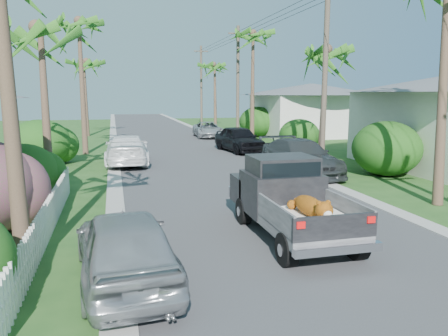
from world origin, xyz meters
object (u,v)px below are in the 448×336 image
object	(u,v)px
palm_l_b	(40,29)
palm_l_d	(84,62)
palm_r_b	(325,50)
house_right_far	(311,112)
parked_car_ln	(125,246)
palm_r_d	(215,65)
palm_r_c	(253,34)
parked_car_lf	(127,150)
parked_car_rf	(239,139)
parked_car_rd	(208,130)
pickup_truck	(285,196)
parked_car_rm	(300,157)
utility_pole_c	(238,83)
utility_pole_d	(201,86)
palm_l_c	(79,22)
utility_pole_b	(325,75)

from	to	relation	value
palm_l_b	palm_l_d	size ratio (longest dim) A/B	0.96
palm_r_b	house_right_far	world-z (taller)	palm_r_b
palm_l_b	palm_l_d	xyz separation A→B (m)	(0.30, 22.00, 0.29)
parked_car_ln	palm_r_d	distance (m)	39.81
palm_r_c	house_right_far	world-z (taller)	palm_r_c
parked_car_lf	house_right_far	size ratio (longest dim) A/B	0.60
parked_car_rf	parked_car_rd	xyz separation A→B (m)	(0.00, 9.60, -0.16)
pickup_truck	parked_car_rm	distance (m)	8.80
house_right_far	utility_pole_c	distance (m)	8.06
parked_car_rm	house_right_far	xyz separation A→B (m)	(8.93, 17.85, 1.31)
parked_car_lf	utility_pole_d	distance (m)	27.72
parked_car_rd	palm_r_b	size ratio (longest dim) A/B	0.66
palm_l_b	palm_l_d	world-z (taller)	palm_l_d
palm_l_b	palm_l_c	xyz separation A→B (m)	(0.80, 10.00, 1.77)
palm_l_b	palm_r_c	size ratio (longest dim) A/B	0.79
parked_car_rf	parked_car_lf	world-z (taller)	parked_car_rf
pickup_truck	parked_car_ln	size ratio (longest dim) A/B	1.16
pickup_truck	utility_pole_c	xyz separation A→B (m)	(5.46, 23.71, 3.59)
parked_car_ln	house_right_far	world-z (taller)	house_right_far
parked_car_lf	house_right_far	distance (m)	21.05
parked_car_rm	utility_pole_b	bearing A→B (deg)	26.16
utility_pole_d	palm_r_b	bearing A→B (deg)	-87.95
palm_r_d	house_right_far	size ratio (longest dim) A/B	0.89
palm_r_b	pickup_truck	bearing A→B (deg)	-121.09
parked_car_rm	palm_r_b	xyz separation A→B (m)	(2.53, 2.85, 5.14)
parked_car_rf	utility_pole_b	distance (m)	8.75
parked_car_ln	utility_pole_d	distance (m)	42.21
parked_car_rd	utility_pole_c	bearing A→B (deg)	-45.44
utility_pole_b	utility_pole_d	size ratio (longest dim) A/B	1.00
parked_car_rm	parked_car_rf	bearing A→B (deg)	90.34
parked_car_ln	palm_l_b	xyz separation A→B (m)	(-2.67, 9.90, 5.39)
pickup_truck	palm_l_b	size ratio (longest dim) A/B	0.69
palm_r_c	palm_r_d	xyz separation A→B (m)	(0.30, 14.00, -1.37)
utility_pole_c	palm_r_b	bearing A→B (deg)	-85.60
palm_l_b	palm_l_d	distance (m)	22.00
pickup_truck	parked_car_rf	bearing A→B (deg)	78.05
parked_car_rm	palm_r_d	world-z (taller)	palm_r_d
parked_car_rf	utility_pole_d	world-z (taller)	utility_pole_d
house_right_far	utility_pole_c	world-z (taller)	utility_pole_c
palm_r_c	utility_pole_d	xyz separation A→B (m)	(-0.60, 17.00, -3.51)
palm_l_c	palm_r_c	xyz separation A→B (m)	(12.20, 4.00, 0.20)
parked_car_rd	palm_r_c	bearing A→B (deg)	-55.73
palm_l_b	palm_r_b	size ratio (longest dim) A/B	1.03
pickup_truck	palm_r_d	xyz separation A→B (m)	(6.36, 35.71, 5.73)
palm_l_b	palm_r_c	xyz separation A→B (m)	(13.00, 14.00, 1.96)
palm_r_c	palm_r_d	distance (m)	14.07
parked_car_rf	palm_r_c	xyz separation A→B (m)	(2.60, 5.37, 7.29)
palm_r_b	palm_l_b	bearing A→B (deg)	-167.38
palm_l_c	house_right_far	world-z (taller)	palm_l_c
pickup_truck	palm_l_b	xyz separation A→B (m)	(-6.94, 7.71, 5.14)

